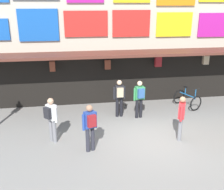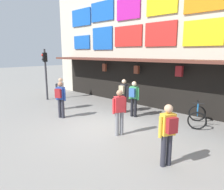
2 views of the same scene
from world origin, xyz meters
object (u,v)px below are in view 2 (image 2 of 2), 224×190
pedestrian_in_purple (119,110)px  pedestrian_in_black (61,91)px  traffic_light_near (45,66)px  pedestrian_in_blue (60,97)px  pedestrian_in_green (134,96)px  pedestrian_in_red (168,131)px  pedestrian_in_yellow (124,93)px  bicycle_parked (197,116)px

pedestrian_in_purple → pedestrian_in_black: bearing=173.2°
traffic_light_near → pedestrian_in_black: (2.68, -0.68, -1.16)m
pedestrian_in_blue → pedestrian_in_green: size_ratio=1.00×
traffic_light_near → pedestrian_in_red: size_ratio=1.90×
pedestrian_in_blue → pedestrian_in_yellow: bearing=61.1°
bicycle_parked → pedestrian_in_red: bearing=-79.7°
pedestrian_in_yellow → pedestrian_in_green: 0.87m
traffic_light_near → bicycle_parked: traffic_light_near is taller
pedestrian_in_yellow → pedestrian_in_purple: size_ratio=1.00×
traffic_light_near → pedestrian_in_purple: traffic_light_near is taller
traffic_light_near → pedestrian_in_blue: traffic_light_near is taller
pedestrian_in_blue → pedestrian_in_black: (-1.31, 0.86, 0.00)m
traffic_light_near → pedestrian_in_blue: 4.43m
pedestrian_in_blue → traffic_light_near: bearing=158.9°
pedestrian_in_yellow → pedestrian_in_black: size_ratio=1.00×
traffic_light_near → pedestrian_in_red: bearing=-11.5°
bicycle_parked → pedestrian_in_green: bearing=-161.4°
bicycle_parked → pedestrian_in_yellow: 3.57m
traffic_light_near → pedestrian_in_green: size_ratio=1.90×
pedestrian_in_yellow → pedestrian_in_blue: bearing=-118.9°
bicycle_parked → pedestrian_in_black: 6.75m
pedestrian_in_yellow → pedestrian_in_red: same height
bicycle_parked → pedestrian_in_black: bearing=-158.5°
pedestrian_in_red → pedestrian_in_purple: size_ratio=1.00×
pedestrian_in_black → bicycle_parked: bearing=21.5°
bicycle_parked → pedestrian_in_red: 3.85m
bicycle_parked → traffic_light_near: bearing=-168.8°
pedestrian_in_red → pedestrian_in_purple: same height
pedestrian_in_blue → pedestrian_in_green: (2.32, 2.43, 0.00)m
bicycle_parked → pedestrian_in_green: size_ratio=0.80×
bicycle_parked → pedestrian_in_blue: size_ratio=0.80×
pedestrian_in_red → pedestrian_in_purple: (-2.31, 0.73, -0.04)m
pedestrian_in_red → traffic_light_near: bearing=168.5°
pedestrian_in_red → pedestrian_in_black: 7.05m
traffic_light_near → pedestrian_in_yellow: (5.48, 1.15, -1.16)m
bicycle_parked → pedestrian_in_purple: pedestrian_in_purple is taller
pedestrian_in_green → pedestrian_in_black: 3.96m
pedestrian_in_yellow → pedestrian_in_red: (4.14, -3.12, 0.00)m
bicycle_parked → pedestrian_in_red: size_ratio=0.80×
pedestrian_in_black → pedestrian_in_red: bearing=-10.5°
pedestrian_in_yellow → pedestrian_in_green: (0.83, -0.26, 0.00)m
traffic_light_near → pedestrian_in_purple: (7.31, -1.23, -1.19)m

